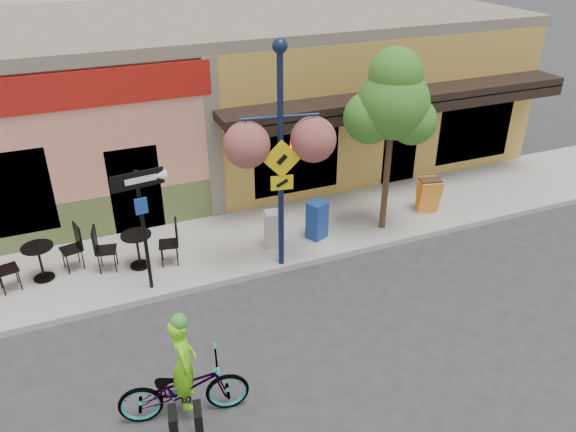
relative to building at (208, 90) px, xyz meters
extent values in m
plane|color=#2D2D30|center=(0.00, -7.50, -2.25)|extent=(90.00, 90.00, 0.00)
cube|color=#9E9B93|center=(0.00, -5.50, -2.17)|extent=(24.00, 3.00, 0.15)
cube|color=#A8A59E|center=(0.00, -6.95, -2.17)|extent=(24.00, 0.12, 0.15)
imported|color=maroon|center=(-3.33, -10.11, -1.71)|extent=(2.14, 1.07, 1.07)
imported|color=#7CED19|center=(-3.28, -10.11, -1.45)|extent=(0.48, 0.65, 1.61)
camera|label=1|loc=(-4.30, -16.65, 4.81)|focal=35.00mm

